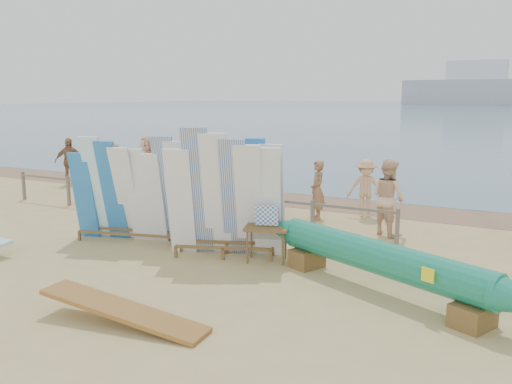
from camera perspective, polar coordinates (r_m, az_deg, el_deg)
The scene contains 25 objects.
ground at distance 12.71m, azimuth -16.55°, elevation -5.48°, with size 160.00×160.00×0.00m, color tan.
ocean at distance 136.97m, azimuth 24.62°, elevation 7.91°, with size 320.00×240.00×0.02m, color #47667F.
wet_sand_strip at distance 18.38m, azimuth -0.69°, elevation -0.26°, with size 40.00×2.60×0.01m, color #826149.
distant_ship at distance 189.79m, azimuth 22.11°, elevation 10.08°, with size 45.00×8.00×14.00m.
fence at distance 14.78m, azimuth -8.53°, elevation -0.47°, with size 12.08×0.08×0.90m.
main_surfboard_rack at distance 12.18m, azimuth -8.57°, elevation -0.46°, with size 4.96×1.75×2.48m.
side_surfboard_rack at distance 11.15m, azimuth -3.43°, elevation -0.79°, with size 2.43×1.40×2.72m.
outrigger_canoe at distance 9.48m, azimuth 12.75°, elevation -6.95°, with size 6.13×3.17×0.92m.
vendor_table at distance 11.01m, azimuth 1.14°, elevation -5.36°, with size 1.02×0.86×1.16m.
flat_board_c at distance 8.48m, azimuth -13.73°, elevation -13.32°, with size 0.56×2.70×0.07m, color #9D682A.
beach_chair_left at distance 15.32m, azimuth -3.62°, elevation -1.38°, with size 0.60×0.62×0.92m.
beach_chair_right at distance 15.74m, azimuth -6.08°, elevation -1.16°, with size 0.72×0.73×0.87m.
stroller at distance 14.43m, azimuth 1.66°, elevation -1.64°, with size 0.50×0.71×0.95m.
beachgoer_8 at distance 13.35m, azimuth 13.73°, elevation -0.55°, with size 0.89×0.43×1.84m, color beige.
beachgoer_1 at distance 19.91m, azimuth -14.46°, elevation 2.59°, with size 0.59×0.33×1.63m, color #8C6042.
beachgoer_3 at distance 16.86m, azimuth -7.94°, elevation 1.74°, with size 1.14×0.47×1.77m, color tan.
beachgoer_6 at distance 16.16m, azimuth -1.59°, elevation 1.22°, with size 0.80×0.38×1.64m, color tan.
beachgoer_extra_1 at distance 21.45m, azimuth -19.07°, elevation 3.07°, with size 1.03×0.45×1.76m, color #8C6042.
beachgoer_5 at distance 17.77m, azimuth -1.09°, elevation 1.98°, with size 1.48×0.48×1.60m, color beige.
beachgoer_0 at distance 18.07m, azimuth -16.92°, elevation 1.92°, with size 0.86×0.41×1.75m, color tan.
beachgoer_4 at distance 17.46m, azimuth -7.18°, elevation 2.22°, with size 1.10×0.48×1.88m, color #8C6042.
beachgoer_2 at distance 16.81m, azimuth -13.18°, elevation 1.37°, with size 0.81×0.39×1.68m, color beige.
beachgoer_7 at distance 14.72m, azimuth 6.48°, elevation 0.22°, with size 0.59×0.32×1.61m, color #8C6042.
beachgoer_9 at distance 15.26m, azimuth 11.47°, elevation 0.43°, with size 1.04×0.43×1.61m, color tan.
beachgoer_11 at distance 20.53m, azimuth -11.36°, elevation 3.23°, with size 1.70×0.55×1.84m, color beige.
Camera 1 is at (8.68, -8.65, 3.35)m, focal length 38.00 mm.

